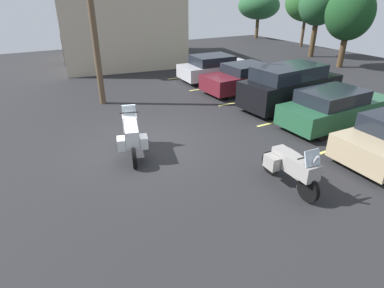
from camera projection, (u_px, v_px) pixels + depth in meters
The scene contains 13 objects.
ground at pixel (150, 145), 11.02m from camera, with size 44.00×44.00×0.10m, color #262628.
motorcycle_touring at pixel (131, 134), 10.09m from camera, with size 2.23×1.09×1.45m.
motorcycle_second at pixel (292, 166), 8.31m from camera, with size 2.16×0.92×1.39m.
parking_stripes at pixel (280, 106), 14.59m from camera, with size 14.05×4.94×0.01m.
car_silver at pixel (216, 68), 18.53m from camera, with size 2.06×4.39×1.45m.
car_maroon at pixel (247, 78), 16.54m from camera, with size 2.04×4.90×1.42m.
car_black at pixel (290, 86), 14.10m from camera, with size 2.18×4.93×1.88m.
car_green at pixel (335, 108), 12.26m from camera, with size 1.87×4.78×1.45m.
building_side at pixel (116, 21), 23.09m from camera, with size 10.59×9.50×5.49m.
tree_center_left at pixel (319, 5), 23.77m from camera, with size 2.89×2.89×5.30m.
tree_far_left at pixel (307, 2), 28.33m from camera, with size 3.85×3.85×5.52m.
tree_far_right at pixel (350, 13), 20.49m from camera, with size 3.04×3.04×5.18m.
tree_center_right at pixel (259, 6), 33.79m from camera, with size 4.37×4.37×4.69m.
Camera 1 is at (9.37, -3.48, 4.80)m, focal length 29.75 mm.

